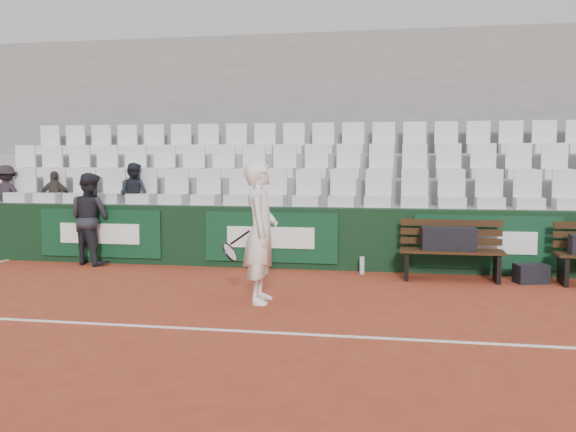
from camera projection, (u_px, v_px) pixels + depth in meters
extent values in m
plane|color=#9E3A23|center=(212.00, 330.00, 6.72)|extent=(80.00, 80.00, 0.00)
cube|color=white|center=(212.00, 330.00, 6.72)|extent=(18.00, 0.06, 0.01)
cube|color=black|center=(285.00, 237.00, 10.59)|extent=(18.00, 0.30, 1.00)
cube|color=#0C381E|center=(100.00, 233.00, 11.01)|extent=(2.20, 0.04, 0.82)
cube|color=#0C381E|center=(271.00, 237.00, 10.46)|extent=(2.20, 0.04, 0.82)
cube|color=#0C381E|center=(487.00, 242.00, 9.83)|extent=(2.20, 0.04, 0.82)
cube|color=gray|center=(292.00, 233.00, 11.20)|extent=(18.00, 0.95, 1.00)
cube|color=gray|center=(301.00, 216.00, 12.11)|extent=(18.00, 0.95, 1.45)
cube|color=#979794|center=(308.00, 201.00, 13.02)|extent=(18.00, 0.95, 1.90)
cube|color=gray|center=(313.00, 140.00, 13.53)|extent=(18.00, 0.30, 4.40)
cube|color=silver|center=(290.00, 187.00, 10.96)|extent=(11.90, 0.44, 0.63)
cube|color=silver|center=(299.00, 161.00, 11.85)|extent=(11.90, 0.44, 0.63)
cube|color=silver|center=(307.00, 138.00, 12.74)|extent=(11.90, 0.44, 0.63)
cube|color=#361F10|center=(451.00, 265.00, 9.50)|extent=(1.50, 0.56, 0.45)
cube|color=black|center=(449.00, 239.00, 9.49)|extent=(0.80, 0.38, 0.33)
cube|color=black|center=(531.00, 274.00, 9.27)|extent=(0.51, 0.40, 0.27)
cylinder|color=silver|center=(362.00, 265.00, 10.01)|extent=(0.08, 0.08, 0.27)
cylinder|color=#AEBDC5|center=(526.00, 275.00, 9.29)|extent=(0.06, 0.06, 0.22)
imported|color=white|center=(261.00, 232.00, 7.97)|extent=(0.49, 0.68, 1.77)
torus|color=black|center=(230.00, 252.00, 8.06)|extent=(0.19, 0.30, 0.26)
cylinder|color=black|center=(240.00, 238.00, 8.02)|extent=(0.26, 0.03, 0.20)
imported|color=#212129|center=(90.00, 219.00, 10.90)|extent=(0.92, 0.82, 1.56)
imported|color=black|center=(6.00, 171.00, 11.99)|extent=(0.78, 0.50, 1.13)
imported|color=#36302B|center=(54.00, 174.00, 11.81)|extent=(0.65, 0.41, 1.03)
imported|color=black|center=(133.00, 170.00, 11.52)|extent=(0.65, 0.55, 1.18)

